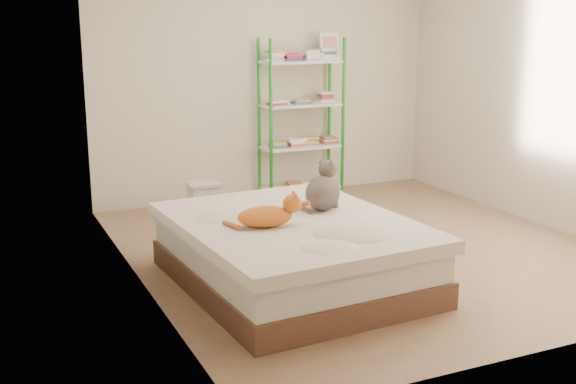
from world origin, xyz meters
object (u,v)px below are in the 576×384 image
bed (293,252)px  grey_cat (323,186)px  shelf_unit (302,114)px  cardboard_box (315,212)px  white_bin (203,200)px  orange_cat (265,214)px

bed → grey_cat: grey_cat is taller
shelf_unit → cardboard_box: shelf_unit is taller
cardboard_box → grey_cat: bearing=-100.4°
bed → grey_cat: bearing=22.5°
white_bin → orange_cat: bearing=-95.9°
white_bin → cardboard_box: bearing=-48.0°
cardboard_box → white_bin: 1.17m
shelf_unit → white_bin: shelf_unit is taller
grey_cat → white_bin: bearing=-20.2°
bed → grey_cat: 0.56m
cardboard_box → shelf_unit: bearing=83.2°
orange_cat → cardboard_box: size_ratio=0.77×
bed → cardboard_box: size_ratio=3.36×
grey_cat → shelf_unit: 2.40m
shelf_unit → white_bin: bearing=-163.1°
bed → shelf_unit: shelf_unit is taller
bed → orange_cat: bearing=-166.8°
shelf_unit → cardboard_box: bearing=-110.1°
white_bin → grey_cat: bearing=-79.1°
shelf_unit → white_bin: (-1.24, -0.38, -0.72)m
orange_cat → cardboard_box: (1.00, 1.21, -0.40)m
grey_cat → cardboard_box: 1.18m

